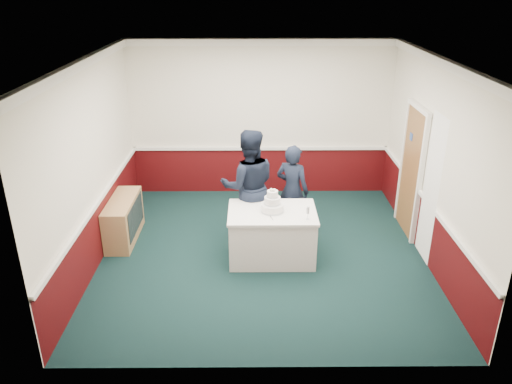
{
  "coord_description": "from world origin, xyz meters",
  "views": [
    {
      "loc": [
        -0.16,
        -6.84,
        4.02
      ],
      "look_at": [
        -0.1,
        -0.1,
        1.1
      ],
      "focal_mm": 35.0,
      "sensor_mm": 36.0,
      "label": 1
    }
  ],
  "objects_px": {
    "cake_table": "(272,234)",
    "person_man": "(249,186)",
    "cake_knife": "(271,217)",
    "sideboard": "(124,219)",
    "champagne_flute": "(308,211)",
    "person_woman": "(292,190)",
    "wedding_cake": "(272,204)"
  },
  "relations": [
    {
      "from": "cake_knife",
      "to": "person_woman",
      "type": "distance_m",
      "value": 1.07
    },
    {
      "from": "cake_knife",
      "to": "person_man",
      "type": "height_order",
      "value": "person_man"
    },
    {
      "from": "cake_knife",
      "to": "person_woman",
      "type": "height_order",
      "value": "person_woman"
    },
    {
      "from": "sideboard",
      "to": "person_man",
      "type": "height_order",
      "value": "person_man"
    },
    {
      "from": "sideboard",
      "to": "cake_knife",
      "type": "distance_m",
      "value": 2.56
    },
    {
      "from": "wedding_cake",
      "to": "champagne_flute",
      "type": "bearing_deg",
      "value": -29.25
    },
    {
      "from": "sideboard",
      "to": "champagne_flute",
      "type": "xyz_separation_m",
      "value": [
        2.92,
        -0.9,
        0.58
      ]
    },
    {
      "from": "champagne_flute",
      "to": "person_man",
      "type": "distance_m",
      "value": 1.25
    },
    {
      "from": "sideboard",
      "to": "wedding_cake",
      "type": "relative_size",
      "value": 3.3
    },
    {
      "from": "cake_knife",
      "to": "sideboard",
      "type": "bearing_deg",
      "value": 143.65
    },
    {
      "from": "sideboard",
      "to": "wedding_cake",
      "type": "bearing_deg",
      "value": -14.36
    },
    {
      "from": "wedding_cake",
      "to": "champagne_flute",
      "type": "distance_m",
      "value": 0.57
    },
    {
      "from": "cake_table",
      "to": "cake_knife",
      "type": "height_order",
      "value": "cake_knife"
    },
    {
      "from": "sideboard",
      "to": "cake_table",
      "type": "bearing_deg",
      "value": -14.36
    },
    {
      "from": "sideboard",
      "to": "person_man",
      "type": "relative_size",
      "value": 0.64
    },
    {
      "from": "cake_knife",
      "to": "person_woman",
      "type": "bearing_deg",
      "value": 51.29
    },
    {
      "from": "champagne_flute",
      "to": "cake_knife",
      "type": "bearing_deg",
      "value": 171.42
    },
    {
      "from": "cake_table",
      "to": "sideboard",
      "type": "bearing_deg",
      "value": 165.64
    },
    {
      "from": "cake_knife",
      "to": "champagne_flute",
      "type": "bearing_deg",
      "value": -26.0
    },
    {
      "from": "champagne_flute",
      "to": "cake_table",
      "type": "bearing_deg",
      "value": 150.75
    },
    {
      "from": "sideboard",
      "to": "cake_knife",
      "type": "height_order",
      "value": "cake_knife"
    },
    {
      "from": "cake_table",
      "to": "cake_knife",
      "type": "distance_m",
      "value": 0.44
    },
    {
      "from": "cake_table",
      "to": "person_woman",
      "type": "bearing_deg",
      "value": 65.78
    },
    {
      "from": "cake_knife",
      "to": "champagne_flute",
      "type": "height_order",
      "value": "champagne_flute"
    },
    {
      "from": "cake_knife",
      "to": "cake_table",
      "type": "bearing_deg",
      "value": 64.05
    },
    {
      "from": "wedding_cake",
      "to": "person_woman",
      "type": "height_order",
      "value": "person_woman"
    },
    {
      "from": "person_woman",
      "to": "cake_table",
      "type": "bearing_deg",
      "value": 94.85
    },
    {
      "from": "cake_table",
      "to": "person_man",
      "type": "distance_m",
      "value": 0.9
    },
    {
      "from": "sideboard",
      "to": "cake_knife",
      "type": "xyz_separation_m",
      "value": [
        2.39,
        -0.82,
        0.44
      ]
    },
    {
      "from": "cake_table",
      "to": "wedding_cake",
      "type": "bearing_deg",
      "value": 90.0
    },
    {
      "from": "sideboard",
      "to": "wedding_cake",
      "type": "xyz_separation_m",
      "value": [
        2.42,
        -0.62,
        0.55
      ]
    },
    {
      "from": "cake_knife",
      "to": "champagne_flute",
      "type": "xyz_separation_m",
      "value": [
        0.53,
        -0.08,
        0.14
      ]
    }
  ]
}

